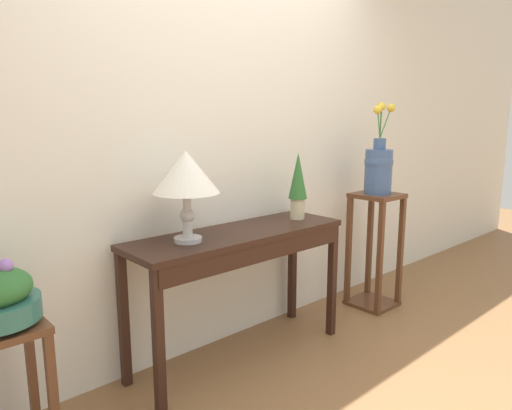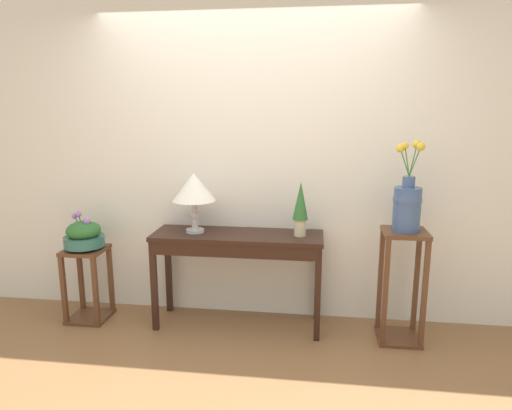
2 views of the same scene
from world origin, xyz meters
TOP-DOWN VIEW (x-y plane):
  - back_wall_with_art at (0.00, 1.30)m, footprint 9.00×0.10m
  - console_table at (-0.09, 0.98)m, footprint 1.35×0.42m
  - table_lamp at (-0.43, 1.00)m, footprint 0.34×0.34m
  - potted_plant_on_console at (0.40, 1.01)m, footprint 0.12×0.12m
  - pedestal_stand_left at (-1.35, 0.95)m, footprint 0.32×0.32m
  - pedestal_stand_right at (1.18, 0.93)m, footprint 0.32×0.32m
  - flower_vase_tall_right at (1.18, 0.93)m, footprint 0.21×0.21m

SIDE VIEW (x-z plane):
  - pedestal_stand_left at x=-1.35m, z-range 0.00..0.62m
  - pedestal_stand_right at x=1.18m, z-range 0.00..0.87m
  - console_table at x=-0.09m, z-range 0.28..1.06m
  - potted_plant_on_console at x=0.40m, z-range 0.80..1.22m
  - flower_vase_tall_right at x=1.18m, z-range 0.75..1.41m
  - table_lamp at x=-0.43m, z-range 0.89..1.37m
  - back_wall_with_art at x=0.00m, z-range 0.00..2.80m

